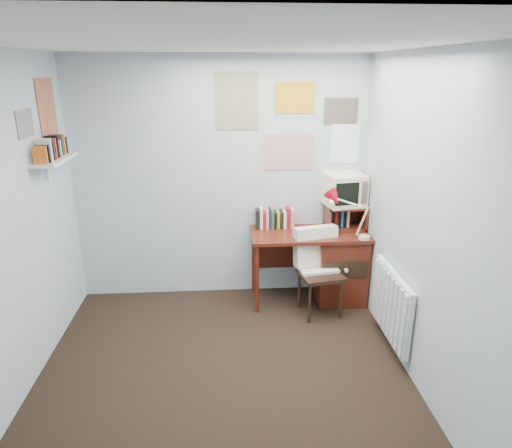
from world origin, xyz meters
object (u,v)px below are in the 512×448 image
at_px(tv_riser, 345,217).
at_px(desk_chair, 320,275).
at_px(desk, 334,263).
at_px(wall_shelf, 55,160).
at_px(desk_lamp, 366,218).
at_px(radiator, 392,304).
at_px(crt_tv, 344,188).

bearing_deg(tv_riser, desk_chair, -128.17).
bearing_deg(tv_riser, desk, -137.04).
bearing_deg(tv_riser, wall_shelf, -169.68).
bearing_deg(wall_shelf, desk_lamp, 3.27).
height_order(radiator, wall_shelf, wall_shelf).
height_order(desk_chair, desk_lamp, desk_lamp).
bearing_deg(desk_chair, desk, 45.49).
relative_size(tv_riser, crt_tv, 1.06).
bearing_deg(desk, desk_chair, -124.29).
xyz_separation_m(desk_chair, tv_riser, (0.33, 0.42, 0.46)).
height_order(crt_tv, radiator, crt_tv).
relative_size(desk_lamp, wall_shelf, 0.69).
relative_size(desk_lamp, crt_tv, 1.13).
height_order(desk_chair, wall_shelf, wall_shelf).
relative_size(desk_chair, wall_shelf, 1.37).
bearing_deg(crt_tv, tv_riser, -50.73).
bearing_deg(wall_shelf, tv_riser, 10.32).
bearing_deg(desk_lamp, radiator, -92.35).
xyz_separation_m(tv_riser, radiator, (0.17, -1.04, -0.47)).
bearing_deg(radiator, desk_chair, 128.45).
bearing_deg(desk_chair, tv_riser, 41.61).
distance_m(desk, wall_shelf, 2.87).
bearing_deg(crt_tv, wall_shelf, -179.22).
height_order(crt_tv, wall_shelf, wall_shelf).
xyz_separation_m(tv_riser, wall_shelf, (-2.69, -0.49, 0.74)).
distance_m(desk, desk_chair, 0.37).
bearing_deg(tv_riser, crt_tv, 139.32).
relative_size(desk, wall_shelf, 1.94).
xyz_separation_m(crt_tv, wall_shelf, (-2.67, -0.51, 0.43)).
distance_m(desk, crt_tv, 0.80).
relative_size(desk_chair, desk_lamp, 1.98).
bearing_deg(crt_tv, desk_chair, -134.91).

